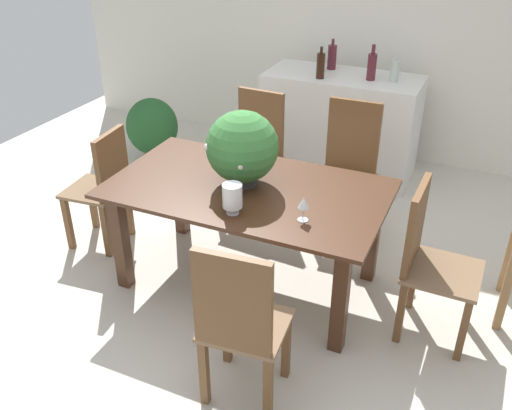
# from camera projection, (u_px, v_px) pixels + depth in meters

# --- Properties ---
(ground_plane) EXTENTS (7.04, 7.04, 0.00)m
(ground_plane) POSITION_uv_depth(u_px,v_px,m) (249.00, 280.00, 4.00)
(ground_plane) COLOR beige
(back_wall) EXTENTS (6.40, 0.10, 2.60)m
(back_wall) POSITION_uv_depth(u_px,v_px,m) (360.00, 24.00, 5.42)
(back_wall) COLOR silver
(back_wall) RESTS_ON ground
(dining_table) EXTENTS (1.80, 1.04, 0.76)m
(dining_table) POSITION_uv_depth(u_px,v_px,m) (248.00, 204.00, 3.69)
(dining_table) COLOR #422616
(dining_table) RESTS_ON ground
(chair_far_right) EXTENTS (0.45, 0.45, 1.06)m
(chair_far_right) POSITION_uv_depth(u_px,v_px,m) (348.00, 163.00, 4.37)
(chair_far_right) COLOR brown
(chair_far_right) RESTS_ON ground
(chair_near_right) EXTENTS (0.46, 0.44, 1.02)m
(chair_near_right) POSITION_uv_depth(u_px,v_px,m) (239.00, 322.00, 2.78)
(chair_near_right) COLOR brown
(chair_near_right) RESTS_ON ground
(chair_far_left) EXTENTS (0.47, 0.50, 1.03)m
(chair_far_left) POSITION_uv_depth(u_px,v_px,m) (255.00, 148.00, 4.66)
(chair_far_left) COLOR brown
(chair_far_left) RESTS_ON ground
(chair_head_end) EXTENTS (0.44, 0.44, 0.94)m
(chair_head_end) POSITION_uv_depth(u_px,v_px,m) (104.00, 184.00, 4.17)
(chair_head_end) COLOR brown
(chair_head_end) RESTS_ON ground
(chair_foot_end) EXTENTS (0.45, 0.45, 0.99)m
(chair_foot_end) POSITION_uv_depth(u_px,v_px,m) (428.00, 256.00, 3.31)
(chair_foot_end) COLOR brown
(chair_foot_end) RESTS_ON ground
(flower_centerpiece) EXTENTS (0.47, 0.47, 0.50)m
(flower_centerpiece) POSITION_uv_depth(u_px,v_px,m) (242.00, 148.00, 3.54)
(flower_centerpiece) COLOR #333338
(flower_centerpiece) RESTS_ON dining_table
(crystal_vase_left) EXTENTS (0.10, 0.10, 0.17)m
(crystal_vase_left) POSITION_uv_depth(u_px,v_px,m) (227.00, 144.00, 3.98)
(crystal_vase_left) COLOR silver
(crystal_vase_left) RESTS_ON dining_table
(crystal_vase_center_near) EXTENTS (0.12, 0.12, 0.19)m
(crystal_vase_center_near) POSITION_uv_depth(u_px,v_px,m) (232.00, 196.00, 3.27)
(crystal_vase_center_near) COLOR silver
(crystal_vase_center_near) RESTS_ON dining_table
(wine_glass) EXTENTS (0.06, 0.06, 0.15)m
(wine_glass) POSITION_uv_depth(u_px,v_px,m) (304.00, 204.00, 3.20)
(wine_glass) COLOR silver
(wine_glass) RESTS_ON dining_table
(kitchen_counter) EXTENTS (1.42, 0.64, 0.96)m
(kitchen_counter) POSITION_uv_depth(u_px,v_px,m) (340.00, 125.00, 5.33)
(kitchen_counter) COLOR silver
(kitchen_counter) RESTS_ON ground
(wine_bottle_amber) EXTENTS (0.08, 0.08, 0.31)m
(wine_bottle_amber) POSITION_uv_depth(u_px,v_px,m) (372.00, 66.00, 4.91)
(wine_bottle_amber) COLOR #511E28
(wine_bottle_amber) RESTS_ON kitchen_counter
(wine_bottle_tall) EXTENTS (0.08, 0.08, 0.28)m
(wine_bottle_tall) POSITION_uv_depth(u_px,v_px,m) (332.00, 57.00, 5.21)
(wine_bottle_tall) COLOR #511E28
(wine_bottle_tall) RESTS_ON kitchen_counter
(wine_bottle_clear) EXTENTS (0.08, 0.08, 0.25)m
(wine_bottle_clear) POSITION_uv_depth(u_px,v_px,m) (395.00, 70.00, 4.87)
(wine_bottle_clear) COLOR #B2BFB7
(wine_bottle_clear) RESTS_ON kitchen_counter
(wine_bottle_dark) EXTENTS (0.06, 0.06, 0.26)m
(wine_bottle_dark) POSITION_uv_depth(u_px,v_px,m) (322.00, 61.00, 5.15)
(wine_bottle_dark) COLOR #B2BFB7
(wine_bottle_dark) RESTS_ON kitchen_counter
(wine_bottle_green) EXTENTS (0.07, 0.07, 0.28)m
(wine_bottle_green) POSITION_uv_depth(u_px,v_px,m) (321.00, 65.00, 4.95)
(wine_bottle_green) COLOR black
(wine_bottle_green) RESTS_ON kitchen_counter
(potted_plant_floor) EXTENTS (0.52, 0.52, 0.65)m
(potted_plant_floor) POSITION_uv_depth(u_px,v_px,m) (152.00, 127.00, 5.60)
(potted_plant_floor) COLOR brown
(potted_plant_floor) RESTS_ON ground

